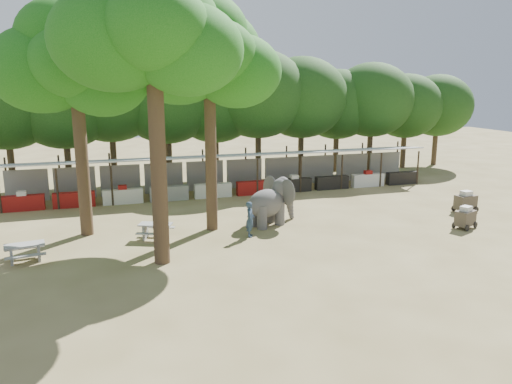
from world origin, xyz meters
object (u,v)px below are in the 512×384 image
object	(u,v)px
yard_tree_back	(205,54)
cart_front	(465,217)
yard_tree_left	(71,61)
picnic_table_far	(156,229)
elephant	(272,201)
picnic_table_near	(25,250)
yard_tree_center	(148,29)
handler	(250,219)
cart_back	(466,202)

from	to	relation	value
yard_tree_back	cart_front	world-z (taller)	yard_tree_back
yard_tree_left	picnic_table_far	world-z (taller)	yard_tree_left
elephant	cart_front	xyz separation A→B (m)	(9.09, -3.70, -0.64)
yard_tree_back	picnic_table_near	xyz separation A→B (m)	(-8.24, -2.43, -8.04)
yard_tree_back	picnic_table_near	world-z (taller)	yard_tree_back
yard_tree_center	picnic_table_far	size ratio (longest dim) A/B	6.22
yard_tree_left	cart_front	world-z (taller)	yard_tree_left
yard_tree_left	picnic_table_far	distance (m)	8.59
yard_tree_back	handler	distance (m)	8.08
picnic_table_near	picnic_table_far	distance (m)	5.67
elephant	picnic_table_near	distance (m)	11.79
picnic_table_far	yard_tree_back	bearing A→B (deg)	42.40
yard_tree_left	elephant	world-z (taller)	yard_tree_left
yard_tree_center	yard_tree_back	bearing A→B (deg)	53.14
yard_tree_back	handler	world-z (taller)	yard_tree_back
cart_back	yard_tree_center	bearing A→B (deg)	-176.75
handler	picnic_table_near	bearing A→B (deg)	111.74
yard_tree_left	yard_tree_back	xyz separation A→B (m)	(6.00, -1.00, 0.34)
yard_tree_left	yard_tree_back	size ratio (longest dim) A/B	0.97
elephant	cart_front	bearing A→B (deg)	-45.61
yard_tree_left	yard_tree_center	distance (m)	5.92
elephant	handler	distance (m)	2.46
yard_tree_center	cart_back	world-z (taller)	yard_tree_center
cart_front	handler	bearing A→B (deg)	146.89
picnic_table_far	cart_front	xyz separation A→B (m)	(15.17, -2.91, 0.07)
picnic_table_near	cart_back	xyz separation A→B (m)	(22.89, 1.21, 0.10)
picnic_table_far	cart_back	world-z (taller)	cart_back
handler	cart_back	size ratio (longest dim) A/B	1.29
handler	picnic_table_far	world-z (taller)	handler
yard_tree_center	yard_tree_back	distance (m)	5.04
yard_tree_center	picnic_table_far	xyz separation A→B (m)	(0.24, 3.02, -8.71)
elephant	picnic_table_far	bearing A→B (deg)	163.88
cart_front	picnic_table_near	bearing A→B (deg)	153.13
yard_tree_back	handler	xyz separation A→B (m)	(1.60, -1.93, -7.68)
picnic_table_near	cart_back	bearing A→B (deg)	-5.56
elephant	yard_tree_center	bearing A→B (deg)	-172.38
picnic_table_far	elephant	bearing A→B (deg)	30.30
yard_tree_back	picnic_table_near	distance (m)	11.77
yard_tree_back	picnic_table_far	size ratio (longest dim) A/B	5.87
picnic_table_far	cart_front	world-z (taller)	cart_front
yard_tree_left	yard_tree_back	bearing A→B (deg)	-9.46
elephant	handler	xyz separation A→B (m)	(-1.71, -1.74, -0.35)
yard_tree_back	yard_tree_left	bearing A→B (deg)	170.54
picnic_table_near	handler	bearing A→B (deg)	-5.67
handler	cart_back	distance (m)	13.07
yard_tree_left	elephant	size ratio (longest dim) A/B	3.41
yard_tree_left	picnic_table_far	bearing A→B (deg)	-31.40
handler	picnic_table_far	distance (m)	4.48
yard_tree_left	cart_front	bearing A→B (deg)	-14.87
cart_front	cart_back	xyz separation A→B (m)	(2.24, 2.67, 0.04)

